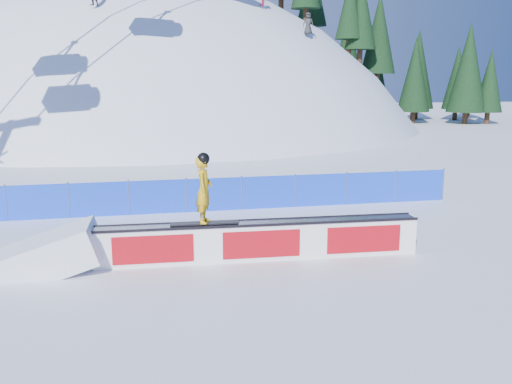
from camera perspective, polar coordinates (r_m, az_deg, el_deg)
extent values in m
plane|color=white|center=(16.10, -9.02, -5.86)|extent=(160.00, 160.00, 0.00)
sphere|color=white|center=(61.72, -10.66, -10.31)|extent=(64.00, 64.00, 64.00)
cylinder|color=#372316|center=(55.08, 3.96, 17.91)|extent=(0.50, 0.50, 1.40)
cylinder|color=#372316|center=(60.10, 2.89, 17.59)|extent=(0.50, 0.50, 1.40)
cylinder|color=#372316|center=(62.18, 4.55, 16.13)|extent=(0.50, 0.50, 1.40)
cylinder|color=#372316|center=(55.69, 9.55, 14.09)|extent=(0.50, 0.50, 1.40)
cylinder|color=#372316|center=(64.48, 8.68, 12.32)|extent=(0.50, 0.50, 1.40)
cone|color=black|center=(64.75, 8.82, 16.78)|extent=(3.90, 3.90, 8.86)
cylinder|color=#372316|center=(56.48, 12.17, 11.46)|extent=(0.50, 0.50, 1.40)
cone|color=black|center=(56.68, 12.38, 16.19)|extent=(3.59, 3.59, 8.16)
cylinder|color=#372316|center=(58.39, 12.97, 10.12)|extent=(0.50, 0.50, 1.40)
cone|color=black|center=(58.45, 13.15, 14.10)|extent=(3.05, 3.05, 6.93)
cylinder|color=#372316|center=(60.88, 15.02, 7.23)|extent=(0.50, 0.50, 1.40)
cone|color=black|center=(60.74, 15.21, 10.84)|extent=(2.85, 2.85, 6.47)
cylinder|color=#372316|center=(60.97, 16.57, 7.15)|extent=(0.50, 0.50, 1.40)
cone|color=black|center=(60.83, 16.83, 11.74)|extent=(3.77, 3.77, 8.57)
cylinder|color=#372316|center=(65.43, 14.77, 7.52)|extent=(0.50, 0.50, 1.40)
cone|color=black|center=(65.29, 14.95, 10.88)|extent=(2.86, 2.86, 6.49)
cylinder|color=#372316|center=(61.62, 19.25, 7.03)|extent=(0.50, 0.50, 1.40)
cone|color=black|center=(61.48, 19.56, 11.66)|extent=(3.85, 3.85, 8.76)
cylinder|color=#372316|center=(65.15, 20.54, 7.16)|extent=(0.50, 0.50, 1.40)
cone|color=black|center=(65.02, 20.86, 11.54)|extent=(3.87, 3.87, 8.79)
cylinder|color=#372316|center=(66.08, 21.68, 7.13)|extent=(0.50, 0.50, 1.40)
cone|color=black|center=(65.96, 21.99, 11.30)|extent=(3.72, 3.72, 8.46)
cylinder|color=#372316|center=(67.25, 21.88, 7.17)|extent=(0.50, 0.50, 1.40)
cone|color=black|center=(67.12, 22.16, 10.93)|extent=(3.36, 3.36, 7.64)
cube|color=blue|center=(20.31, -9.77, -0.49)|extent=(22.00, 0.03, 1.20)
cylinder|color=#3F4B71|center=(20.74, -23.71, -0.92)|extent=(0.05, 0.05, 1.30)
cylinder|color=#3F4B71|center=(20.42, -18.22, -0.70)|extent=(0.05, 0.05, 1.30)
cylinder|color=#3F4B71|center=(20.29, -12.60, -0.47)|extent=(0.05, 0.05, 1.30)
cylinder|color=#3F4B71|center=(20.36, -6.97, -0.24)|extent=(0.05, 0.05, 1.30)
cylinder|color=#3F4B71|center=(20.62, -1.42, 0.00)|extent=(0.05, 0.05, 1.30)
cylinder|color=#3F4B71|center=(21.07, 3.93, 0.22)|extent=(0.05, 0.05, 1.30)
cylinder|color=#3F4B71|center=(21.69, 9.02, 0.44)|extent=(0.05, 0.05, 1.30)
cylinder|color=#3F4B71|center=(22.48, 13.79, 0.63)|extent=(0.05, 0.05, 1.30)
cylinder|color=#3F4B71|center=(23.41, 18.20, 0.81)|extent=(0.05, 0.05, 1.30)
cube|color=white|center=(15.13, 0.39, -4.95)|extent=(8.58, 0.92, 0.96)
cube|color=#9396A0|center=(15.00, 0.39, -3.11)|extent=(8.49, 0.94, 0.04)
cube|color=black|center=(14.72, 0.58, -3.34)|extent=(8.55, 0.41, 0.06)
cube|color=black|center=(15.27, 0.21, -2.80)|extent=(8.55, 0.41, 0.06)
cube|color=red|center=(14.87, 0.57, -5.25)|extent=(8.13, 0.38, 0.72)
cube|color=red|center=(15.40, 0.21, -4.66)|extent=(8.13, 0.38, 0.72)
cube|color=black|center=(14.81, -5.16, -3.10)|extent=(1.79, 0.40, 0.03)
imported|color=gold|center=(14.62, -5.23, 0.22)|extent=(0.58, 0.72, 1.72)
sphere|color=black|center=(14.48, -5.28, 3.33)|extent=(0.32, 0.32, 0.32)
imported|color=#2B2B2B|center=(45.41, 5.24, 16.42)|extent=(0.93, 0.75, 1.65)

